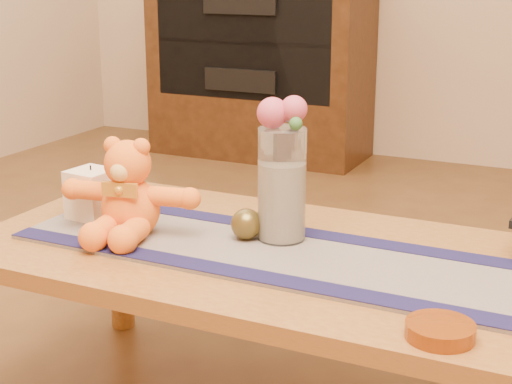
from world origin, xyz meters
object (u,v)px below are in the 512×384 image
at_px(pillar_candle, 92,194).
at_px(teddy_bear, 130,188).
at_px(glass_vase, 282,185).
at_px(bronze_ball, 246,224).
at_px(amber_dish, 440,331).

bearing_deg(pillar_candle, teddy_bear, -20.16).
height_order(glass_vase, bronze_ball, glass_vase).
bearing_deg(amber_dish, bronze_ball, 150.71).
height_order(glass_vase, amber_dish, glass_vase).
bearing_deg(glass_vase, pillar_candle, -173.50).
bearing_deg(teddy_bear, pillar_candle, 149.68).
bearing_deg(bronze_ball, teddy_bear, -164.11).
relative_size(teddy_bear, bronze_ball, 4.43).
relative_size(pillar_candle, amber_dish, 1.00).
distance_m(pillar_candle, glass_vase, 0.50).
bearing_deg(teddy_bear, glass_vase, 8.17).
xyz_separation_m(glass_vase, bronze_ball, (-0.07, -0.04, -0.09)).
height_order(teddy_bear, glass_vase, glass_vase).
bearing_deg(amber_dish, glass_vase, 143.65).
bearing_deg(teddy_bear, amber_dish, -25.38).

